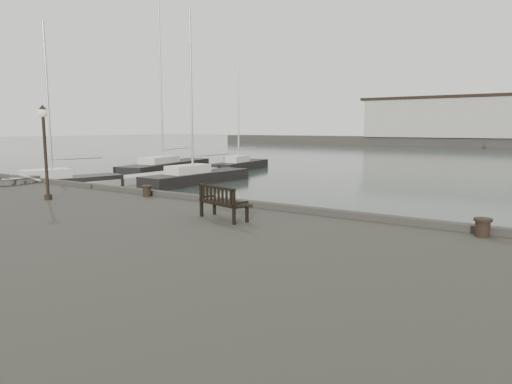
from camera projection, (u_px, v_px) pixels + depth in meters
ground at (302, 261)px, 13.96m from camera, size 400.00×400.00×0.00m
pontoon at (124, 180)px, 33.17m from camera, size 2.00×24.00×0.50m
breakwater at (498, 126)px, 91.57m from camera, size 140.00×9.50×12.20m
bench at (223, 209)px, 12.50m from camera, size 1.67×0.93×0.91m
bollard_left at (147, 191)px, 16.71m from camera, size 0.51×0.51×0.40m
bollard_right at (483, 228)px, 10.52m from camera, size 0.54×0.54×0.43m
lamp_post at (44, 139)px, 15.68m from camera, size 0.33×0.33×3.28m
dinghy at (15, 179)px, 20.30m from camera, size 2.05×2.53×0.46m
yacht_a at (60, 186)px, 29.97m from camera, size 3.98×8.31×11.21m
yacht_b at (167, 168)px, 43.40m from camera, size 5.42×12.70×16.07m
yacht_c at (197, 180)px, 33.52m from camera, size 2.69×9.48×12.66m
yacht_d at (241, 167)px, 44.33m from camera, size 3.31×8.38×10.46m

